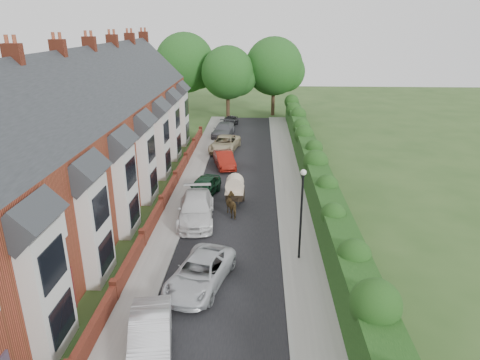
% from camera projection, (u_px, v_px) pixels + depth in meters
% --- Properties ---
extents(ground, '(140.00, 140.00, 0.00)m').
position_uv_depth(ground, '(231.00, 303.00, 19.52)').
color(ground, '#2D4C1E').
rests_on(ground, ground).
extents(road, '(6.00, 58.00, 0.02)m').
position_uv_depth(road, '(234.00, 206.00, 29.84)').
color(road, black).
rests_on(road, ground).
extents(pavement_hedge_side, '(2.20, 58.00, 0.12)m').
position_uv_depth(pavement_hedge_side, '(293.00, 206.00, 29.65)').
color(pavement_hedge_side, gray).
rests_on(pavement_hedge_side, ground).
extents(pavement_house_side, '(1.70, 58.00, 0.12)m').
position_uv_depth(pavement_house_side, '(180.00, 204.00, 29.98)').
color(pavement_house_side, gray).
rests_on(pavement_house_side, ground).
extents(kerb_hedge_side, '(0.18, 58.00, 0.13)m').
position_uv_depth(kerb_hedge_side, '(278.00, 206.00, 29.69)').
color(kerb_hedge_side, '#999993').
rests_on(kerb_hedge_side, ground).
extents(kerb_house_side, '(0.18, 58.00, 0.13)m').
position_uv_depth(kerb_house_side, '(191.00, 204.00, 29.95)').
color(kerb_house_side, '#999993').
rests_on(kerb_house_side, ground).
extents(hedge, '(2.10, 58.00, 2.85)m').
position_uv_depth(hedge, '(321.00, 186.00, 29.04)').
color(hedge, '#113310').
rests_on(hedge, ground).
extents(terrace_row, '(9.05, 40.50, 11.50)m').
position_uv_depth(terrace_row, '(74.00, 146.00, 27.77)').
color(terrace_row, '#9A3B27').
rests_on(terrace_row, ground).
extents(garden_wall_row, '(0.35, 40.35, 1.10)m').
position_uv_depth(garden_wall_row, '(162.00, 204.00, 28.95)').
color(garden_wall_row, maroon).
rests_on(garden_wall_row, ground).
extents(lamppost, '(0.32, 0.32, 5.16)m').
position_uv_depth(lamppost, '(302.00, 204.00, 21.97)').
color(lamppost, black).
rests_on(lamppost, ground).
extents(tree_far_left, '(7.14, 6.80, 9.29)m').
position_uv_depth(tree_far_left, '(230.00, 74.00, 55.16)').
color(tree_far_left, '#332316').
rests_on(tree_far_left, ground).
extents(tree_far_right, '(7.98, 7.60, 10.31)m').
position_uv_depth(tree_far_right, '(277.00, 68.00, 56.57)').
color(tree_far_right, '#332316').
rests_on(tree_far_right, ground).
extents(tree_far_back, '(8.40, 8.00, 10.82)m').
position_uv_depth(tree_far_back, '(188.00, 64.00, 57.90)').
color(tree_far_back, '#332316').
rests_on(tree_far_back, ground).
extents(car_silver_a, '(2.39, 4.67, 1.47)m').
position_uv_depth(car_silver_a, '(150.00, 337.00, 16.41)').
color(car_silver_a, silver).
rests_on(car_silver_a, ground).
extents(car_silver_b, '(3.49, 5.43, 1.39)m').
position_uv_depth(car_silver_b, '(200.00, 273.00, 20.66)').
color(car_silver_b, silver).
rests_on(car_silver_b, ground).
extents(car_white, '(2.74, 5.68, 1.60)m').
position_uv_depth(car_white, '(196.00, 209.00, 27.42)').
color(car_white, silver).
rests_on(car_white, ground).
extents(car_green, '(2.62, 4.50, 1.44)m').
position_uv_depth(car_green, '(203.00, 187.00, 31.19)').
color(car_green, black).
rests_on(car_green, ground).
extents(car_red, '(2.43, 4.41, 1.38)m').
position_uv_depth(car_red, '(224.00, 159.00, 37.57)').
color(car_red, maroon).
rests_on(car_red, ground).
extents(car_beige, '(3.16, 5.49, 1.44)m').
position_uv_depth(car_beige, '(225.00, 144.00, 42.28)').
color(car_beige, tan).
rests_on(car_beige, ground).
extents(car_grey, '(2.61, 5.20, 1.45)m').
position_uv_depth(car_grey, '(223.00, 130.00, 47.69)').
color(car_grey, '#56575D').
rests_on(car_grey, ground).
extents(car_black, '(2.20, 3.94, 1.27)m').
position_uv_depth(car_black, '(230.00, 121.00, 52.17)').
color(car_black, black).
rests_on(car_black, ground).
extents(horse, '(1.45, 1.91, 1.47)m').
position_uv_depth(horse, '(233.00, 205.00, 28.16)').
color(horse, '#48351A').
rests_on(horse, ground).
extents(horse_cart, '(1.33, 2.94, 2.12)m').
position_uv_depth(horse_cart, '(235.00, 188.00, 29.75)').
color(horse_cart, black).
rests_on(horse_cart, ground).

